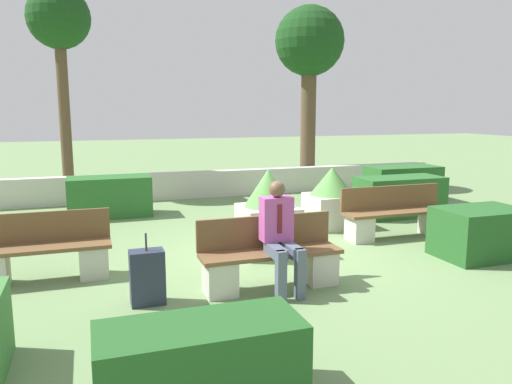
{
  "coord_description": "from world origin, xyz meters",
  "views": [
    {
      "loc": [
        -2.66,
        -6.81,
        2.19
      ],
      "look_at": [
        -0.18,
        0.5,
        0.9
      ],
      "focal_mm": 35.0,
      "sensor_mm": 36.0,
      "label": 1
    }
  ],
  "objects_px": {
    "tree_leftmost": "(59,26)",
    "tree_center_left": "(309,48)",
    "bench_front": "(270,261)",
    "bench_right_side": "(396,218)",
    "planter_corner_right": "(331,198)",
    "bench_left_side": "(44,256)",
    "suitcase": "(147,277)",
    "planter_corner_left": "(268,214)",
    "person_seated_man": "(280,232)"
  },
  "relations": [
    {
      "from": "tree_leftmost",
      "to": "tree_center_left",
      "type": "distance_m",
      "value": 6.36
    },
    {
      "from": "bench_front",
      "to": "bench_right_side",
      "type": "xyz_separation_m",
      "value": [
        2.91,
        1.61,
        0.01
      ]
    },
    {
      "from": "bench_right_side",
      "to": "planter_corner_right",
      "type": "height_order",
      "value": "planter_corner_right"
    },
    {
      "from": "bench_left_side",
      "to": "bench_right_side",
      "type": "bearing_deg",
      "value": 8.57
    },
    {
      "from": "suitcase",
      "to": "bench_left_side",
      "type": "bearing_deg",
      "value": 133.61
    },
    {
      "from": "suitcase",
      "to": "tree_center_left",
      "type": "xyz_separation_m",
      "value": [
        5.31,
        7.28,
        3.5
      ]
    },
    {
      "from": "tree_leftmost",
      "to": "suitcase",
      "type": "bearing_deg",
      "value": -82.25
    },
    {
      "from": "planter_corner_left",
      "to": "tree_leftmost",
      "type": "distance_m",
      "value": 7.73
    },
    {
      "from": "tree_leftmost",
      "to": "tree_center_left",
      "type": "bearing_deg",
      "value": -3.09
    },
    {
      "from": "bench_front",
      "to": "bench_left_side",
      "type": "xyz_separation_m",
      "value": [
        -2.66,
        1.16,
        -0.0
      ]
    },
    {
      "from": "suitcase",
      "to": "tree_center_left",
      "type": "height_order",
      "value": "tree_center_left"
    },
    {
      "from": "bench_right_side",
      "to": "person_seated_man",
      "type": "xyz_separation_m",
      "value": [
        -2.84,
        -1.75,
        0.4
      ]
    },
    {
      "from": "bench_right_side",
      "to": "tree_center_left",
      "type": "distance_m",
      "value": 6.66
    },
    {
      "from": "planter_corner_left",
      "to": "tree_leftmost",
      "type": "bearing_deg",
      "value": 115.99
    },
    {
      "from": "bench_left_side",
      "to": "suitcase",
      "type": "height_order",
      "value": "bench_left_side"
    },
    {
      "from": "tree_leftmost",
      "to": "tree_center_left",
      "type": "xyz_separation_m",
      "value": [
        6.34,
        -0.34,
        -0.32
      ]
    },
    {
      "from": "bench_left_side",
      "to": "tree_leftmost",
      "type": "distance_m",
      "value": 7.45
    },
    {
      "from": "planter_corner_left",
      "to": "tree_center_left",
      "type": "relative_size",
      "value": 0.26
    },
    {
      "from": "bench_right_side",
      "to": "suitcase",
      "type": "xyz_separation_m",
      "value": [
        -4.42,
        -1.67,
        -0.03
      ]
    },
    {
      "from": "planter_corner_left",
      "to": "planter_corner_right",
      "type": "xyz_separation_m",
      "value": [
        1.72,
        1.26,
        -0.06
      ]
    },
    {
      "from": "suitcase",
      "to": "person_seated_man",
      "type": "bearing_deg",
      "value": -2.93
    },
    {
      "from": "person_seated_man",
      "to": "bench_left_side",
      "type": "bearing_deg",
      "value": 154.61
    },
    {
      "from": "bench_front",
      "to": "bench_right_side",
      "type": "height_order",
      "value": "same"
    },
    {
      "from": "bench_left_side",
      "to": "bench_right_side",
      "type": "relative_size",
      "value": 0.86
    },
    {
      "from": "planter_corner_right",
      "to": "tree_center_left",
      "type": "xyz_separation_m",
      "value": [
        1.6,
        4.58,
        3.27
      ]
    },
    {
      "from": "bench_right_side",
      "to": "tree_leftmost",
      "type": "bearing_deg",
      "value": 122.86
    },
    {
      "from": "suitcase",
      "to": "bench_front",
      "type": "bearing_deg",
      "value": 2.29
    },
    {
      "from": "bench_front",
      "to": "planter_corner_right",
      "type": "relative_size",
      "value": 1.57
    },
    {
      "from": "planter_corner_left",
      "to": "bench_right_side",
      "type": "bearing_deg",
      "value": 5.35
    },
    {
      "from": "bench_front",
      "to": "planter_corner_right",
      "type": "xyz_separation_m",
      "value": [
        2.2,
        2.64,
        0.22
      ]
    },
    {
      "from": "suitcase",
      "to": "tree_leftmost",
      "type": "distance_m",
      "value": 8.59
    },
    {
      "from": "person_seated_man",
      "to": "bench_right_side",
      "type": "bearing_deg",
      "value": 31.59
    },
    {
      "from": "planter_corner_left",
      "to": "planter_corner_right",
      "type": "bearing_deg",
      "value": 36.22
    },
    {
      "from": "bench_left_side",
      "to": "tree_leftmost",
      "type": "xyz_separation_m",
      "value": [
        0.12,
        6.41,
        3.81
      ]
    },
    {
      "from": "bench_left_side",
      "to": "suitcase",
      "type": "bearing_deg",
      "value": -42.42
    },
    {
      "from": "bench_right_side",
      "to": "planter_corner_left",
      "type": "distance_m",
      "value": 2.46
    },
    {
      "from": "person_seated_man",
      "to": "planter_corner_left",
      "type": "bearing_deg",
      "value": 75.15
    },
    {
      "from": "person_seated_man",
      "to": "bench_front",
      "type": "bearing_deg",
      "value": 117.1
    },
    {
      "from": "tree_center_left",
      "to": "bench_left_side",
      "type": "bearing_deg",
      "value": -136.83
    },
    {
      "from": "planter_corner_left",
      "to": "planter_corner_right",
      "type": "relative_size",
      "value": 1.16
    },
    {
      "from": "tree_center_left",
      "to": "planter_corner_right",
      "type": "bearing_deg",
      "value": -109.29
    },
    {
      "from": "bench_front",
      "to": "bench_left_side",
      "type": "relative_size",
      "value": 1.06
    },
    {
      "from": "bench_front",
      "to": "tree_center_left",
      "type": "height_order",
      "value": "tree_center_left"
    },
    {
      "from": "bench_right_side",
      "to": "tree_center_left",
      "type": "xyz_separation_m",
      "value": [
        0.89,
        5.62,
        3.48
      ]
    },
    {
      "from": "person_seated_man",
      "to": "suitcase",
      "type": "height_order",
      "value": "person_seated_man"
    },
    {
      "from": "planter_corner_right",
      "to": "planter_corner_left",
      "type": "bearing_deg",
      "value": -143.78
    },
    {
      "from": "bench_front",
      "to": "bench_left_side",
      "type": "distance_m",
      "value": 2.9
    },
    {
      "from": "planter_corner_left",
      "to": "person_seated_man",
      "type": "bearing_deg",
      "value": -104.85
    },
    {
      "from": "planter_corner_right",
      "to": "person_seated_man",
      "type": "bearing_deg",
      "value": -127.39
    },
    {
      "from": "tree_center_left",
      "to": "bench_front",
      "type": "bearing_deg",
      "value": -117.76
    }
  ]
}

